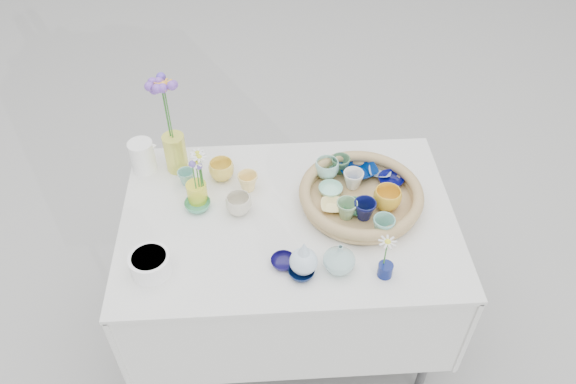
{
  "coord_description": "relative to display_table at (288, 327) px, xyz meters",
  "views": [
    {
      "loc": [
        -0.09,
        -1.45,
        2.3
      ],
      "look_at": [
        0.0,
        0.02,
        0.87
      ],
      "focal_mm": 35.0,
      "sensor_mm": 36.0,
      "label": 1
    }
  ],
  "objects": [
    {
      "name": "ground",
      "position": [
        0.0,
        0.0,
        0.0
      ],
      "size": [
        80.0,
        80.0,
        0.0
      ],
      "primitive_type": "plane",
      "color": "#A5A49E"
    },
    {
      "name": "tray_ceramic_7",
      "position": [
        0.26,
        0.12,
        0.82
      ],
      "size": [
        0.1,
        0.1,
        0.07
      ],
      "primitive_type": "imported",
      "rotation": [
        0.0,
        0.0,
        -0.31
      ],
      "color": "silver",
      "rests_on": "wicker_tray"
    },
    {
      "name": "tray_ceramic_9",
      "position": [
        0.28,
        -0.04,
        0.82
      ],
      "size": [
        0.1,
        0.1,
        0.08
      ],
      "primitive_type": "imported",
      "rotation": [
        0.0,
        0.0,
        -0.25
      ],
      "color": "#0C1047",
      "rests_on": "wicker_tray"
    },
    {
      "name": "loose_ceramic_1",
      "position": [
        -0.15,
        0.16,
        0.8
      ],
      "size": [
        0.09,
        0.09,
        0.07
      ],
      "primitive_type": "imported",
      "rotation": [
        0.0,
        0.0,
        0.18
      ],
      "color": "#FFDD7E",
      "rests_on": "display_table"
    },
    {
      "name": "loose_ceramic_6",
      "position": [
        0.03,
        -0.28,
        0.78
      ],
      "size": [
        0.12,
        0.12,
        0.03
      ],
      "primitive_type": "imported",
      "rotation": [
        0.0,
        0.0,
        -0.43
      ],
      "color": "#06143A",
      "rests_on": "display_table"
    },
    {
      "name": "daisy_cup",
      "position": [
        -0.34,
        0.1,
        0.81
      ],
      "size": [
        0.09,
        0.09,
        0.08
      ],
      "primitive_type": "cylinder",
      "rotation": [
        0.0,
        0.0,
        0.16
      ],
      "color": "yellow",
      "rests_on": "display_table"
    },
    {
      "name": "fluted_bowl",
      "position": [
        -0.48,
        -0.23,
        0.8
      ],
      "size": [
        0.16,
        0.16,
        0.07
      ],
      "primitive_type": null,
      "rotation": [
        0.0,
        0.0,
        0.11
      ],
      "color": "white",
      "rests_on": "display_table"
    },
    {
      "name": "loose_ceramic_3",
      "position": [
        -0.19,
        0.03,
        0.8
      ],
      "size": [
        0.11,
        0.11,
        0.08
      ],
      "primitive_type": "imported",
      "rotation": [
        0.0,
        0.0,
        -0.11
      ],
      "color": "beige",
      "rests_on": "display_table"
    },
    {
      "name": "bud_vase_paleblue",
      "position": [
        0.04,
        -0.26,
        0.84
      ],
      "size": [
        0.13,
        0.13,
        0.15
      ],
      "primitive_type": null,
      "rotation": [
        0.0,
        0.0,
        -0.38
      ],
      "color": "silver",
      "rests_on": "display_table"
    },
    {
      "name": "display_table",
      "position": [
        0.0,
        0.0,
        0.0
      ],
      "size": [
        1.26,
        0.86,
        0.77
      ],
      "primitive_type": null,
      "color": "silver",
      "rests_on": "ground"
    },
    {
      "name": "tray_ceramic_1",
      "position": [
        0.41,
        0.13,
        0.8
      ],
      "size": [
        0.13,
        0.13,
        0.03
      ],
      "primitive_type": "imported",
      "rotation": [
        0.0,
        0.0,
        -0.39
      ],
      "color": "#05074F",
      "rests_on": "wicker_tray"
    },
    {
      "name": "loose_ceramic_2",
      "position": [
        -0.34,
        0.06,
        0.78
      ],
      "size": [
        0.11,
        0.11,
        0.03
      ],
      "primitive_type": "imported",
      "rotation": [
        0.0,
        0.0,
        0.07
      ],
      "color": "#469D74",
      "rests_on": "display_table"
    },
    {
      "name": "tray_ceramic_12",
      "position": [
        0.22,
        0.22,
        0.82
      ],
      "size": [
        0.1,
        0.1,
        0.07
      ],
      "primitive_type": "imported",
      "rotation": [
        0.0,
        0.0,
        0.43
      ],
      "color": "#436F4B",
      "rests_on": "wicker_tray"
    },
    {
      "name": "tray_ceramic_4",
      "position": [
        0.21,
        -0.03,
        0.82
      ],
      "size": [
        0.1,
        0.1,
        0.07
      ],
      "primitive_type": "imported",
      "rotation": [
        0.0,
        0.0,
        -0.33
      ],
      "color": "#7DAB7A",
      "rests_on": "wicker_tray"
    },
    {
      "name": "tray_ceramic_5",
      "position": [
        0.17,
        0.1,
        0.8
      ],
      "size": [
        0.1,
        0.1,
        0.03
      ],
      "primitive_type": "imported",
      "rotation": [
        0.0,
        0.0,
        0.12
      ],
      "color": "#A6E9CD",
      "rests_on": "wicker_tray"
    },
    {
      "name": "tray_ceramic_0",
      "position": [
        0.29,
        0.2,
        0.8
      ],
      "size": [
        0.19,
        0.19,
        0.04
      ],
      "primitive_type": "imported",
      "rotation": [
        0.0,
        0.0,
        0.36
      ],
      "color": "navy",
      "rests_on": "wicker_tray"
    },
    {
      "name": "bud_vase_seafoam",
      "position": [
        0.16,
        -0.26,
        0.82
      ],
      "size": [
        0.12,
        0.12,
        0.12
      ],
      "primitive_type": "imported",
      "rotation": [
        0.0,
        0.0,
        -0.09
      ],
      "color": "#9DC5BF",
      "rests_on": "display_table"
    },
    {
      "name": "loose_ceramic_4",
      "position": [
        -0.03,
        -0.23,
        0.78
      ],
      "size": [
        0.11,
        0.11,
        0.03
      ],
      "primitive_type": "imported",
      "rotation": [
        0.0,
        0.0,
        0.31
      ],
      "color": "#0F0A41",
      "rests_on": "display_table"
    },
    {
      "name": "loose_ceramic_5",
      "position": [
        -0.39,
        0.2,
        0.8
      ],
      "size": [
        0.07,
        0.07,
        0.06
      ],
      "primitive_type": "imported",
      "rotation": [
        0.0,
        0.0,
        -0.09
      ],
      "color": "#7DC2AF",
      "rests_on": "display_table"
    },
    {
      "name": "gerbera",
      "position": [
        -0.43,
        0.29,
        1.05
      ],
      "size": [
        0.1,
        0.1,
        0.26
      ],
      "primitive_type": null,
      "rotation": [
        0.0,
        0.0,
        0.02
      ],
      "color": "gold",
      "rests_on": "tall_vase_yellow"
    },
    {
      "name": "tall_vase_yellow",
      "position": [
        -0.44,
        0.3,
        0.85
      ],
      "size": [
        0.12,
        0.12,
        0.17
      ],
      "primitive_type": "cylinder",
      "rotation": [
        0.0,
        0.0,
        0.41
      ],
      "color": "#D5D547",
      "rests_on": "display_table"
    },
    {
      "name": "tray_ceramic_8",
      "position": [
        0.38,
        0.19,
        0.79
      ],
      "size": [
        0.1,
        0.1,
        0.02
      ],
      "primitive_type": "imported",
      "rotation": [
        0.0,
        0.0,
        -0.12
      ],
      "color": "#9EBBD9",
      "rests_on": "wicker_tray"
    },
    {
      "name": "tray_ceramic_10",
      "position": [
        0.17,
        0.01,
        0.79
      ],
      "size": [
        0.1,
        0.1,
        0.02
      ],
      "primitive_type": "imported",
      "rotation": [
        0.0,
        0.0,
        -0.1
      ],
      "color": "#FFEC96",
      "rests_on": "wicker_tray"
    },
    {
      "name": "tray_ceramic_11",
      "position": [
        0.33,
        -0.13,
        0.82
      ],
      "size": [
        0.09,
        0.09,
        0.07
      ],
      "primitive_type": "imported",
      "rotation": [
        0.0,
        0.0,
        0.11
      ],
      "color": "#6FB3A4",
      "rests_on": "wicker_tray"
    },
    {
      "name": "single_daisy",
      "position": [
        0.3,
        -0.29,
        0.87
      ],
      "size": [
        0.09,
        0.09,
        0.13
      ],
      "primitive_type": null,
      "rotation": [
        0.0,
        0.0,
        0.32
      ],
      "color": "silver",
      "rests_on": "bud_vase_cobalt"
    },
    {
      "name": "loose_ceramic_0",
      "position": [
        -0.25,
        0.23,
        0.8
      ],
      "size": [
        0.11,
        0.11,
        0.08
      ],
      "primitive_type": "imported",
      "rotation": [
        0.0,
        0.0,
        0.12
      ],
      "color": "#EECC4F",
      "rests_on": "display_table"
    },
    {
      "name": "daisy_posy",
      "position": [
        -0.33,
        0.1,
        0.93
      ],
      "size": [
        0.11,
        0.11,
        0.17
      ],
      "primitive_type": null,
      "rotation": [
        0.0,
        0.0,
        -0.42
      ],
      "color": "white",
      "rests_on": "daisy_cup"
    },
    {
      "name": "tray_ceramic_2",
      "position": [
        0.37,
        0.01,
        0.82
      ],
      "size": [
        0.13,
        0.13,
        0.08
      ],
      "primitive_type": "imported",
      "rotation": [
        0.0,
        0.0,
        -0.29
      ],
      "color": "gold",
      "rests_on": "wicker_tray"
    },
    {
      "name": "wicker_tray",
      "position": [
        0.28,
        0.05,
        0.8
      ],
      "size": [
        0.47,
        0.47,
        0.08
      ],
      "primitive_type": null,
      "color": "#987249",
      "rests_on": "display_table"
    },
    {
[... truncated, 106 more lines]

